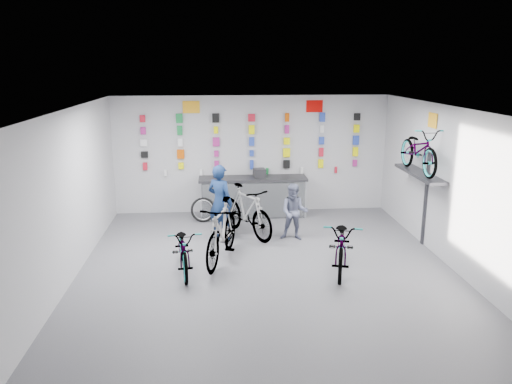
{
  "coord_description": "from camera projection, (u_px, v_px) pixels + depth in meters",
  "views": [
    {
      "loc": [
        -0.89,
        -8.61,
        3.76
      ],
      "look_at": [
        -0.09,
        1.4,
        1.17
      ],
      "focal_mm": 35.0,
      "sensor_mm": 36.0,
      "label": 1
    }
  ],
  "objects": [
    {
      "name": "bike_right",
      "position": [
        342.0,
        244.0,
        9.27
      ],
      "size": [
        1.15,
        2.04,
        1.02
      ],
      "primitive_type": "imported",
      "rotation": [
        0.0,
        0.0,
        -0.26
      ],
      "color": "gray",
      "rests_on": "floor"
    },
    {
      "name": "clerk",
      "position": [
        220.0,
        202.0,
        10.87
      ],
      "size": [
        0.73,
        0.68,
        1.67
      ],
      "primitive_type": "imported",
      "rotation": [
        0.0,
        0.0,
        2.51
      ],
      "color": "#0F2145",
      "rests_on": "floor"
    },
    {
      "name": "bike_service",
      "position": [
        247.0,
        211.0,
        11.12
      ],
      "size": [
        1.45,
        1.92,
        1.15
      ],
      "primitive_type": "imported",
      "rotation": [
        0.0,
        0.0,
        0.54
      ],
      "color": "gray",
      "rests_on": "floor"
    },
    {
      "name": "ceiling",
      "position": [
        268.0,
        109.0,
        8.57
      ],
      "size": [
        8.0,
        8.0,
        0.0
      ],
      "primitive_type": "plane",
      "rotation": [
        3.14,
        0.0,
        0.0
      ],
      "color": "white",
      "rests_on": "wall_back"
    },
    {
      "name": "wall_back",
      "position": [
        251.0,
        155.0,
        12.8
      ],
      "size": [
        7.0,
        0.0,
        7.0
      ],
      "primitive_type": "plane",
      "rotation": [
        1.57,
        0.0,
        0.0
      ],
      "color": "#B9B9BB",
      "rests_on": "floor"
    },
    {
      "name": "counter",
      "position": [
        253.0,
        197.0,
        12.61
      ],
      "size": [
        2.7,
        0.66,
        1.0
      ],
      "color": "black",
      "rests_on": "floor"
    },
    {
      "name": "floor",
      "position": [
        267.0,
        271.0,
        9.31
      ],
      "size": [
        8.0,
        8.0,
        0.0
      ],
      "primitive_type": "plane",
      "color": "#4B4B50",
      "rests_on": "ground"
    },
    {
      "name": "bike_left",
      "position": [
        184.0,
        249.0,
        9.21
      ],
      "size": [
        0.8,
        1.76,
        0.89
      ],
      "primitive_type": "imported",
      "rotation": [
        0.0,
        0.0,
        0.13
      ],
      "color": "gray",
      "rests_on": "floor"
    },
    {
      "name": "sign_side",
      "position": [
        433.0,
        120.0,
        10.08
      ],
      "size": [
        0.02,
        0.4,
        0.3
      ],
      "primitive_type": "cube",
      "color": "#FFAE1D",
      "rests_on": "wall_right"
    },
    {
      "name": "sign_left",
      "position": [
        191.0,
        107.0,
        12.36
      ],
      "size": [
        0.42,
        0.02,
        0.3
      ],
      "primitive_type": "cube",
      "color": "#FFAE1D",
      "rests_on": "wall_back"
    },
    {
      "name": "sign_right",
      "position": [
        314.0,
        106.0,
        12.6
      ],
      "size": [
        0.42,
        0.02,
        0.3
      ],
      "primitive_type": "cube",
      "color": "#C80804",
      "rests_on": "wall_back"
    },
    {
      "name": "wall_left",
      "position": [
        67.0,
        198.0,
        8.67
      ],
      "size": [
        0.0,
        8.0,
        8.0
      ],
      "primitive_type": "plane",
      "rotation": [
        1.57,
        0.0,
        1.57
      ],
      "color": "#B9B9BB",
      "rests_on": "floor"
    },
    {
      "name": "spare_wheel",
      "position": [
        203.0,
        210.0,
        12.2
      ],
      "size": [
        0.62,
        0.25,
        0.6
      ],
      "rotation": [
        0.0,
        0.0,
        -0.05
      ],
      "color": "black",
      "rests_on": "floor"
    },
    {
      "name": "bike_wall",
      "position": [
        419.0,
        150.0,
        10.21
      ],
      "size": [
        0.63,
        1.8,
        0.95
      ],
      "primitive_type": "imported",
      "color": "gray",
      "rests_on": "wall_bracket"
    },
    {
      "name": "wall_right",
      "position": [
        455.0,
        190.0,
        9.21
      ],
      "size": [
        0.0,
        8.0,
        8.0
      ],
      "primitive_type": "plane",
      "rotation": [
        1.57,
        0.0,
        -1.57
      ],
      "color": "#B9B9BB",
      "rests_on": "floor"
    },
    {
      "name": "register",
      "position": [
        259.0,
        173.0,
        12.48
      ],
      "size": [
        0.32,
        0.34,
        0.22
      ],
      "primitive_type": "cube",
      "rotation": [
        0.0,
        0.0,
        0.14
      ],
      "color": "black",
      "rests_on": "counter"
    },
    {
      "name": "customer",
      "position": [
        294.0,
        212.0,
        10.86
      ],
      "size": [
        0.7,
        0.6,
        1.25
      ],
      "primitive_type": "imported",
      "rotation": [
        0.0,
        0.0,
        -0.23
      ],
      "color": "slate",
      "rests_on": "floor"
    },
    {
      "name": "merch_wall",
      "position": [
        252.0,
        143.0,
        12.66
      ],
      "size": [
        5.57,
        0.08,
        1.57
      ],
      "color": "red",
      "rests_on": "wall_back"
    },
    {
      "name": "bike_center",
      "position": [
        222.0,
        232.0,
        9.65
      ],
      "size": [
        1.12,
        2.1,
        1.21
      ],
      "primitive_type": "imported",
      "rotation": [
        0.0,
        0.0,
        -0.29
      ],
      "color": "gray",
      "rests_on": "floor"
    },
    {
      "name": "wall_bracket",
      "position": [
        420.0,
        178.0,
        10.37
      ],
      "size": [
        0.39,
        1.9,
        2.0
      ],
      "color": "#333338",
      "rests_on": "wall_right"
    },
    {
      "name": "wall_front",
      "position": [
        307.0,
        292.0,
        5.08
      ],
      "size": [
        7.0,
        0.0,
        7.0
      ],
      "primitive_type": "plane",
      "rotation": [
        -1.57,
        0.0,
        0.0
      ],
      "color": "#B9B9BB",
      "rests_on": "floor"
    }
  ]
}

